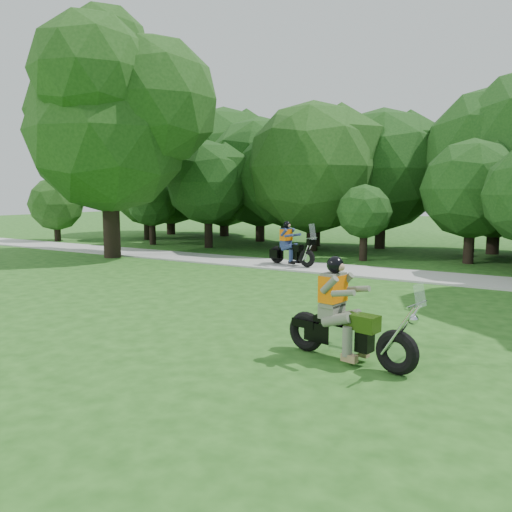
% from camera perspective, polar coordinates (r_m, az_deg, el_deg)
% --- Properties ---
extents(ground, '(100.00, 100.00, 0.00)m').
position_cam_1_polar(ground, '(9.83, -1.26, -8.45)').
color(ground, '#1E4C15').
rests_on(ground, ground).
extents(walkway, '(60.00, 2.20, 0.06)m').
position_cam_1_polar(walkway, '(16.99, 13.17, -1.82)').
color(walkway, '#A8A8A2').
rests_on(walkway, ground).
extents(tree_line, '(40.48, 12.46, 7.76)m').
position_cam_1_polar(tree_line, '(23.50, 16.60, 9.47)').
color(tree_line, black).
rests_on(tree_line, ground).
extents(big_tree_west, '(8.64, 6.56, 9.96)m').
position_cam_1_polar(big_tree_west, '(21.73, -15.99, 15.19)').
color(big_tree_west, black).
rests_on(big_tree_west, ground).
extents(chopper_motorcycle, '(2.32, 0.86, 1.67)m').
position_cam_1_polar(chopper_motorcycle, '(8.08, 9.90, -7.53)').
color(chopper_motorcycle, black).
rests_on(chopper_motorcycle, ground).
extents(touring_motorcycle, '(2.05, 0.97, 1.58)m').
position_cam_1_polar(touring_motorcycle, '(18.00, 3.79, 0.80)').
color(touring_motorcycle, black).
rests_on(touring_motorcycle, walkway).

